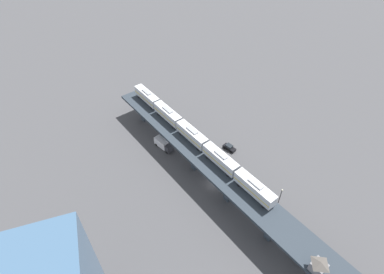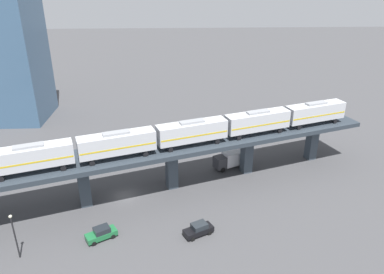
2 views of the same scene
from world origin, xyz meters
TOP-DOWN VIEW (x-y plane):
  - ground_plane at (0.00, 0.00)m, footprint 400.00×400.00m
  - elevated_viaduct at (0.06, -0.18)m, footprint 38.01×89.69m
  - subway_train at (2.53, -11.60)m, footprint 23.04×59.89m
  - signal_hut at (-9.08, 33.60)m, footprint 4.10×4.10m
  - street_car_green at (-10.91, 2.09)m, footprint 3.76×4.71m
  - street_car_black at (-10.63, -11.97)m, footprint 3.59×4.74m
  - street_car_silver at (-11.75, 27.69)m, footprint 2.34×4.58m
  - delivery_truck at (9.74, -19.73)m, footprint 5.19×7.45m
  - street_lamp at (-14.30, 12.52)m, footprint 0.44×0.44m

SIDE VIEW (x-z plane):
  - ground_plane at x=0.00m, z-range 0.00..0.00m
  - street_car_green at x=-10.91m, z-range -0.01..1.88m
  - street_car_black at x=-10.63m, z-range -0.01..1.88m
  - street_car_silver at x=-11.75m, z-range -0.01..1.88m
  - delivery_truck at x=9.74m, z-range 0.16..3.36m
  - street_lamp at x=-14.30m, z-range 0.64..7.58m
  - elevated_viaduct at x=0.06m, z-range 2.97..11.29m
  - signal_hut at x=-9.08m, z-range 8.42..11.82m
  - subway_train at x=2.53m, z-range 8.64..13.09m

